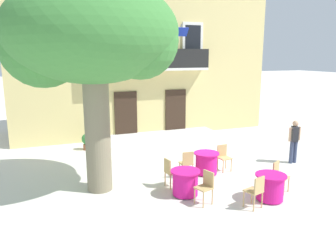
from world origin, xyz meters
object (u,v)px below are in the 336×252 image
(pedestrian_near_entrance, at_px, (294,139))
(cafe_chair_near_tree_1, at_px, (170,171))
(plane_tree, at_px, (90,37))
(cafe_chair_middle_0, at_px, (187,162))
(cafe_chair_near_tree_0, at_px, (206,185))
(cafe_table_front, at_px, (270,187))
(cafe_chair_front_1, at_px, (279,175))
(cafe_table_near_tree, at_px, (185,182))
(cafe_table_middle, at_px, (206,163))
(ground_planter_left, at_px, (87,141))
(cafe_chair_front_0, at_px, (256,190))
(cafe_chair_middle_1, at_px, (223,156))

(pedestrian_near_entrance, bearing_deg, cafe_chair_near_tree_1, -174.85)
(plane_tree, height_order, cafe_chair_near_tree_1, plane_tree)
(cafe_chair_middle_0, bearing_deg, cafe_chair_near_tree_0, -99.90)
(cafe_table_front, bearing_deg, cafe_chair_front_1, 33.13)
(cafe_table_front, bearing_deg, pedestrian_near_entrance, 38.98)
(cafe_table_near_tree, xyz_separation_m, cafe_table_middle, (1.40, 1.34, 0.00))
(plane_tree, xyz_separation_m, cafe_table_middle, (3.70, -0.05, -4.10))
(cafe_table_near_tree, bearing_deg, cafe_table_front, -29.48)
(cafe_table_middle, relative_size, ground_planter_left, 1.22)
(cafe_table_near_tree, bearing_deg, pedestrian_near_entrance, 13.47)
(cafe_table_middle, bearing_deg, cafe_table_near_tree, -136.22)
(cafe_chair_front_0, height_order, pedestrian_near_entrance, pedestrian_near_entrance)
(cafe_chair_near_tree_1, xyz_separation_m, cafe_chair_middle_0, (0.81, 0.56, 0.00))
(plane_tree, distance_m, cafe_chair_middle_0, 4.94)
(cafe_chair_near_tree_0, distance_m, ground_planter_left, 6.95)
(cafe_table_middle, bearing_deg, cafe_table_front, -74.80)
(cafe_chair_near_tree_1, xyz_separation_m, pedestrian_near_entrance, (5.19, 0.47, 0.40))
(cafe_chair_near_tree_0, xyz_separation_m, cafe_chair_front_0, (1.08, -0.76, 0.00))
(cafe_chair_front_0, bearing_deg, cafe_table_near_tree, 133.46)
(cafe_chair_middle_0, height_order, cafe_chair_front_0, same)
(cafe_chair_middle_1, xyz_separation_m, cafe_chair_front_0, (-0.76, -2.92, 0.00))
(plane_tree, bearing_deg, cafe_chair_front_0, -37.67)
(cafe_table_middle, relative_size, cafe_chair_middle_0, 0.95)
(cafe_chair_front_1, xyz_separation_m, ground_planter_left, (-4.72, 6.63, -0.14))
(plane_tree, height_order, cafe_table_middle, plane_tree)
(pedestrian_near_entrance, bearing_deg, cafe_chair_front_0, -143.84)
(cafe_chair_near_tree_0, relative_size, cafe_table_front, 1.05)
(cafe_table_front, distance_m, ground_planter_left, 8.14)
(cafe_table_middle, bearing_deg, cafe_chair_near_tree_0, -118.44)
(ground_planter_left, bearing_deg, plane_tree, -93.87)
(cafe_chair_front_1, height_order, ground_planter_left, cafe_chair_front_1)
(cafe_table_near_tree, distance_m, cafe_chair_near_tree_0, 0.77)
(cafe_chair_near_tree_0, bearing_deg, cafe_chair_front_0, -35.15)
(cafe_chair_near_tree_1, bearing_deg, cafe_chair_middle_1, 17.49)
(cafe_table_near_tree, bearing_deg, ground_planter_left, 108.86)
(cafe_chair_front_0, bearing_deg, cafe_chair_middle_0, 104.96)
(cafe_chair_near_tree_1, relative_size, pedestrian_near_entrance, 0.56)
(cafe_chair_near_tree_0, relative_size, cafe_chair_near_tree_1, 1.00)
(cafe_chair_near_tree_0, height_order, pedestrian_near_entrance, pedestrian_near_entrance)
(plane_tree, xyz_separation_m, cafe_chair_front_0, (3.69, -2.85, -3.96))
(cafe_table_middle, distance_m, cafe_chair_middle_0, 0.77)
(cafe_table_front, bearing_deg, ground_planter_left, 120.11)
(cafe_chair_middle_0, relative_size, cafe_chair_front_0, 1.00)
(cafe_chair_middle_1, bearing_deg, cafe_chair_middle_0, -173.74)
(plane_tree, bearing_deg, pedestrian_near_entrance, -1.48)
(cafe_table_front, relative_size, pedestrian_near_entrance, 0.53)
(cafe_table_middle, xyz_separation_m, cafe_chair_middle_0, (-0.75, -0.04, 0.14))
(ground_planter_left, bearing_deg, cafe_chair_near_tree_0, -70.67)
(plane_tree, height_order, cafe_chair_middle_1, plane_tree)
(cafe_chair_middle_0, xyz_separation_m, cafe_table_front, (1.44, -2.47, -0.14))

